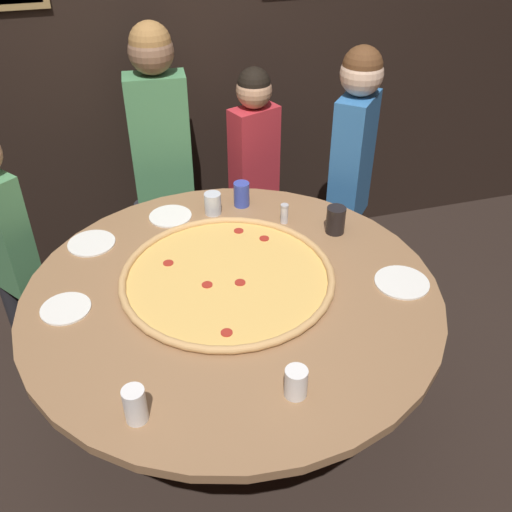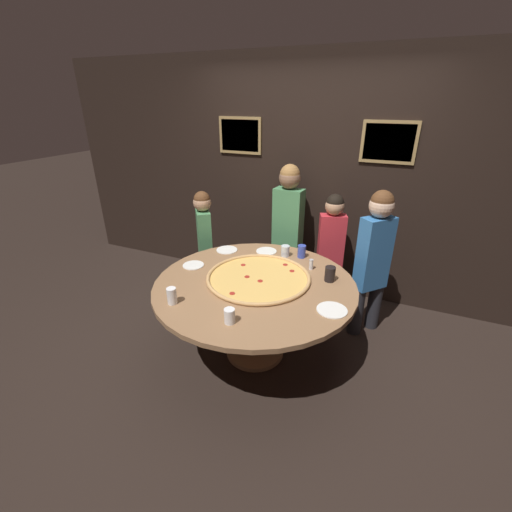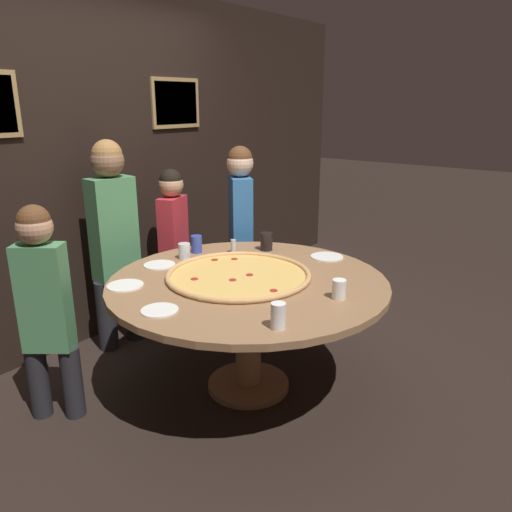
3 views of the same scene
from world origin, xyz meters
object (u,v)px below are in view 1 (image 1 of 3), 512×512
object	(u,v)px
drink_cup_far_right	(296,382)
diner_centre_back	(161,148)
giant_pizza	(228,276)
drink_cup_far_left	(336,220)
diner_side_left	(352,164)
drink_cup_centre_back	(135,405)
drink_cup_by_shaker	(242,194)
white_plate_near_front	(170,216)
white_plate_left_side	(66,309)
drink_cup_front_edge	(213,204)
white_plate_beside_cup	(92,243)
diner_far_left	(254,165)
white_plate_right_side	(402,282)
dining_table	(233,312)
condiment_shaker	(284,214)
diner_far_right	(5,238)

from	to	relation	value
drink_cup_far_right	diner_centre_back	size ratio (longest dim) A/B	0.07
giant_pizza	drink_cup_far_right	xyz separation A→B (m)	(0.06, -0.65, 0.04)
giant_pizza	drink_cup_far_left	bearing A→B (deg)	20.25
drink_cup_far_left	diner_side_left	size ratio (longest dim) A/B	0.09
drink_cup_centre_back	drink_cup_far_left	bearing A→B (deg)	39.13
drink_cup_by_shaker	white_plate_near_front	bearing A→B (deg)	-178.07
drink_cup_centre_back	white_plate_left_side	size ratio (longest dim) A/B	0.66
drink_cup_front_edge	white_plate_beside_cup	size ratio (longest dim) A/B	0.51
diner_far_left	diner_centre_back	bearing A→B (deg)	-28.21
white_plate_right_side	white_plate_near_front	bearing A→B (deg)	136.83
drink_cup_far_right	drink_cup_by_shaker	bearing A→B (deg)	83.19
white_plate_near_front	diner_centre_back	distance (m)	0.54
drink_cup_by_shaker	white_plate_left_side	world-z (taller)	drink_cup_by_shaker
drink_cup_centre_back	diner_far_left	xyz separation A→B (m)	(0.84, 1.61, -0.08)
giant_pizza	drink_cup_far_right	world-z (taller)	drink_cup_far_right
drink_cup_far_right	white_plate_right_side	size ratio (longest dim) A/B	0.48
white_plate_beside_cup	diner_far_left	distance (m)	1.10
drink_cup_far_right	drink_cup_centre_back	world-z (taller)	drink_cup_centre_back
white_plate_left_side	diner_centre_back	bearing A→B (deg)	63.37
drink_cup_front_edge	white_plate_left_side	size ratio (longest dim) A/B	0.55
drink_cup_far_right	white_plate_right_side	world-z (taller)	drink_cup_far_right
drink_cup_centre_back	drink_cup_front_edge	size ratio (longest dim) A/B	1.20
white_plate_near_front	drink_cup_far_left	bearing A→B (deg)	-25.70
diner_centre_back	diner_far_left	bearing A→B (deg)	177.50
drink_cup_centre_back	white_plate_beside_cup	size ratio (longest dim) A/B	0.61
drink_cup_far_left	giant_pizza	bearing A→B (deg)	-159.75
dining_table	diner_side_left	bearing A→B (deg)	41.70
drink_cup_far_left	condiment_shaker	xyz separation A→B (m)	(-0.20, 0.14, -0.01)
dining_table	condiment_shaker	distance (m)	0.58
drink_cup_by_shaker	white_plate_right_side	xyz separation A→B (m)	(0.47, -0.79, -0.06)
drink_cup_by_shaker	drink_cup_front_edge	xyz separation A→B (m)	(-0.15, -0.04, -0.01)
drink_cup_front_edge	diner_side_left	bearing A→B (deg)	11.65
drink_cup_front_edge	condiment_shaker	size ratio (longest dim) A/B	1.10
diner_far_right	diner_side_left	bearing A→B (deg)	-125.08
white_plate_near_front	diner_side_left	size ratio (longest dim) A/B	0.14
drink_cup_far_left	white_plate_beside_cup	xyz separation A→B (m)	(-1.09, 0.21, -0.06)
white_plate_right_side	diner_centre_back	distance (m)	1.52
giant_pizza	drink_cup_far_left	xyz separation A→B (m)	(0.56, 0.21, 0.05)
diner_centre_back	diner_far_left	distance (m)	0.53
drink_cup_far_left	drink_cup_front_edge	world-z (taller)	drink_cup_far_left
drink_cup_far_right	diner_far_right	size ratio (longest dim) A/B	0.09
dining_table	giant_pizza	xyz separation A→B (m)	(0.00, 0.07, 0.13)
drink_cup_front_edge	diner_far_left	bearing A→B (deg)	54.10
giant_pizza	diner_side_left	distance (m)	1.10
white_plate_right_side	diner_centre_back	size ratio (longest dim) A/B	0.15
white_plate_beside_cup	white_plate_left_side	distance (m)	0.45
drink_cup_centre_back	dining_table	bearing A→B (deg)	50.59
diner_centre_back	dining_table	bearing A→B (deg)	100.35
drink_cup_centre_back	diner_centre_back	world-z (taller)	diner_centre_back
drink_cup_by_shaker	condiment_shaker	bearing A→B (deg)	-54.46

